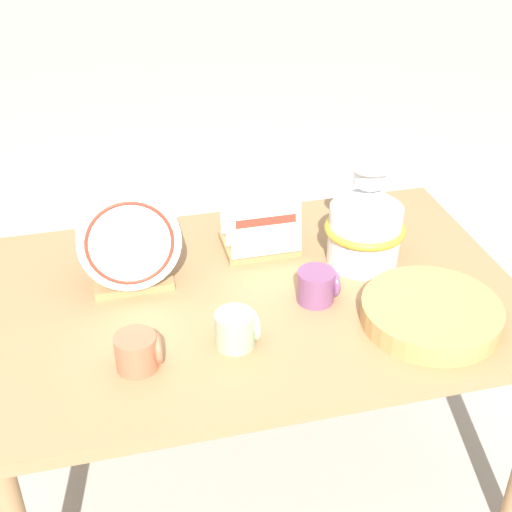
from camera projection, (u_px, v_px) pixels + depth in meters
name	position (u px, v px, depth m)	size (l,w,h in m)	color
ground_plane	(256.00, 463.00, 2.21)	(14.00, 14.00, 0.00)	#B2ADA3
display_table	(256.00, 312.00, 1.90)	(1.37, 0.89, 0.65)	#9E754C
ceramic_vase	(366.00, 221.00, 1.91)	(0.22, 0.22, 0.30)	silver
dish_rack_round_plates	(129.00, 241.00, 1.83)	(0.26, 0.19, 0.28)	tan
dish_rack_square_plates	(259.00, 225.00, 2.01)	(0.21, 0.18, 0.22)	tan
wicker_charger_stack	(431.00, 313.00, 1.74)	(0.34, 0.34, 0.05)	tan
mug_sage_glaze	(237.00, 329.00, 1.66)	(0.10, 0.10, 0.09)	#9EB28E
mug_terracotta_glaze	(138.00, 352.00, 1.59)	(0.10, 0.10, 0.09)	#B76647
mug_plum_glaze	(318.00, 286.00, 1.81)	(0.10, 0.10, 0.09)	#7A4770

